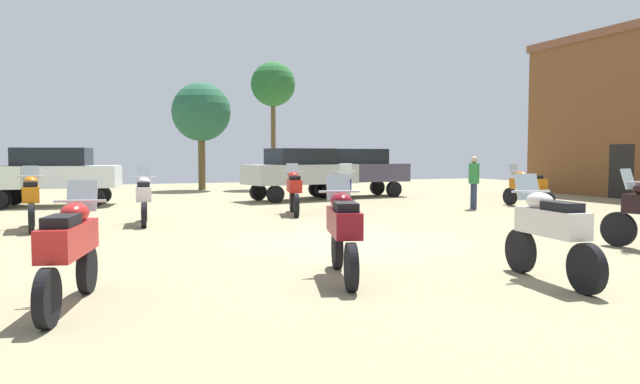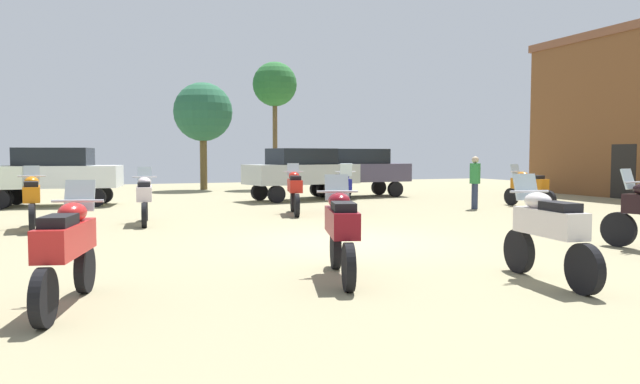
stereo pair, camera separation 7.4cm
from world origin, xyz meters
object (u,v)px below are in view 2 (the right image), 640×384
(motorcycle_6, at_px, (529,186))
(motorcycle_10, at_px, (341,228))
(motorcycle_2, at_px, (343,188))
(motorcycle_1, at_px, (67,246))
(motorcycle_7, at_px, (295,189))
(tree_1, at_px, (275,86))
(car_3, at_px, (356,169))
(car_1, at_px, (55,172))
(motorcycle_11, at_px, (548,230))
(person_1, at_px, (475,178))
(car_4, at_px, (302,170))
(tree_2, at_px, (203,113))
(motorcycle_3, at_px, (145,196))
(motorcycle_4, at_px, (32,198))

(motorcycle_6, xyz_separation_m, motorcycle_10, (-10.48, -8.50, 0.02))
(motorcycle_2, bearing_deg, motorcycle_1, 65.33)
(motorcycle_10, bearing_deg, motorcycle_2, 82.90)
(motorcycle_7, height_order, motorcycle_10, motorcycle_7)
(motorcycle_6, relative_size, tree_1, 0.34)
(motorcycle_2, relative_size, motorcycle_7, 0.96)
(car_3, bearing_deg, motorcycle_6, -154.49)
(motorcycle_6, xyz_separation_m, car_1, (-14.95, 6.21, 0.46))
(motorcycle_11, bearing_deg, motorcycle_10, 160.63)
(person_1, bearing_deg, car_4, 49.36)
(motorcycle_2, distance_m, car_3, 6.69)
(car_4, bearing_deg, tree_2, 5.26)
(motorcycle_11, bearing_deg, car_4, 90.47)
(car_3, bearing_deg, motorcycle_1, 143.30)
(motorcycle_11, bearing_deg, motorcycle_1, 178.55)
(motorcycle_10, distance_m, person_1, 11.89)
(motorcycle_6, height_order, car_3, car_3)
(person_1, distance_m, tree_1, 14.71)
(motorcycle_6, distance_m, person_1, 2.19)
(motorcycle_6, height_order, tree_2, tree_2)
(motorcycle_2, xyz_separation_m, motorcycle_10, (-3.94, -9.15, -0.02))
(tree_1, bearing_deg, person_1, -79.31)
(car_1, relative_size, car_4, 1.00)
(motorcycle_3, distance_m, motorcycle_10, 8.28)
(motorcycle_10, xyz_separation_m, person_1, (8.31, 8.49, 0.27))
(motorcycle_11, xyz_separation_m, car_3, (4.51, 16.32, 0.44))
(motorcycle_1, relative_size, motorcycle_3, 1.00)
(motorcycle_7, bearing_deg, person_1, 9.67)
(motorcycle_2, height_order, person_1, person_1)
(motorcycle_4, relative_size, tree_2, 0.41)
(motorcycle_2, distance_m, motorcycle_11, 10.51)
(car_3, distance_m, tree_2, 9.29)
(motorcycle_3, bearing_deg, car_4, 49.35)
(motorcycle_10, distance_m, car_1, 15.39)
(car_4, height_order, person_1, car_4)
(motorcycle_3, bearing_deg, motorcycle_11, -57.83)
(motorcycle_6, bearing_deg, person_1, 174.39)
(tree_2, bearing_deg, motorcycle_10, -95.06)
(car_1, height_order, tree_1, tree_1)
(motorcycle_2, height_order, tree_2, tree_2)
(motorcycle_4, height_order, motorcycle_10, motorcycle_4)
(motorcycle_1, bearing_deg, tree_2, 90.13)
(car_3, bearing_deg, tree_2, 32.97)
(motorcycle_11, relative_size, car_4, 0.47)
(car_3, bearing_deg, motorcycle_7, 139.91)
(car_4, xyz_separation_m, person_1, (4.01, -5.58, -0.17))
(motorcycle_4, relative_size, car_4, 0.48)
(motorcycle_10, distance_m, tree_1, 23.48)
(car_4, relative_size, person_1, 2.66)
(motorcycle_3, bearing_deg, car_1, 115.65)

